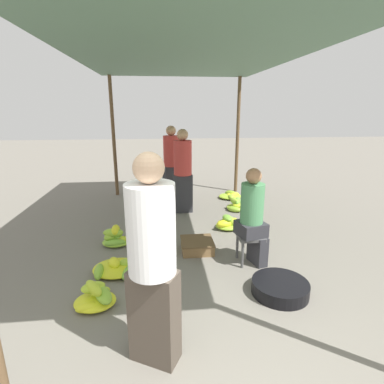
# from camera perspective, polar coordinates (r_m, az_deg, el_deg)

# --- Properties ---
(canopy_post_back_left) EXTENTS (0.08, 0.08, 2.74)m
(canopy_post_back_left) POSITION_cam_1_polar(r_m,az_deg,el_deg) (7.28, -14.70, 9.96)
(canopy_post_back_left) COLOR brown
(canopy_post_back_left) RESTS_ON ground
(canopy_post_back_right) EXTENTS (0.08, 0.08, 2.74)m
(canopy_post_back_right) POSITION_cam_1_polar(r_m,az_deg,el_deg) (7.44, 8.67, 10.39)
(canopy_post_back_right) COLOR brown
(canopy_post_back_right) RESTS_ON ground
(canopy_tarp) EXTENTS (3.34, 5.91, 0.04)m
(canopy_tarp) POSITION_cam_1_polar(r_m,az_deg,el_deg) (4.50, -0.96, 25.10)
(canopy_tarp) COLOR #567A60
(canopy_tarp) RESTS_ON canopy_post_front_left
(vendor_foreground) EXTENTS (0.50, 0.50, 1.73)m
(vendor_foreground) POSITION_cam_1_polar(r_m,az_deg,el_deg) (2.35, -7.57, -12.85)
(vendor_foreground) COLOR #4C4238
(vendor_foreground) RESTS_ON ground
(stool) EXTENTS (0.34, 0.34, 0.40)m
(stool) POSITION_cam_1_polar(r_m,az_deg,el_deg) (4.12, 11.02, -9.01)
(stool) COLOR #4C4C4C
(stool) RESTS_ON ground
(vendor_seated) EXTENTS (0.42, 0.42, 1.30)m
(vendor_seated) POSITION_cam_1_polar(r_m,az_deg,el_deg) (3.99, 11.55, -4.41)
(vendor_seated) COLOR #2D2D33
(vendor_seated) RESTS_ON ground
(basin_black) EXTENTS (0.63, 0.63, 0.15)m
(basin_black) POSITION_cam_1_polar(r_m,az_deg,el_deg) (3.67, 16.43, -17.07)
(basin_black) COLOR black
(basin_black) RESTS_ON ground
(banana_pile_left_0) EXTENTS (0.46, 0.47, 0.28)m
(banana_pile_left_0) POSITION_cam_1_polar(r_m,az_deg,el_deg) (3.50, -17.72, -18.42)
(banana_pile_left_0) COLOR yellow
(banana_pile_left_0) RESTS_ON ground
(banana_pile_left_1) EXTENTS (0.64, 0.58, 0.18)m
(banana_pile_left_1) POSITION_cam_1_polar(r_m,az_deg,el_deg) (4.04, -13.98, -13.82)
(banana_pile_left_1) COLOR #98C131
(banana_pile_left_1) RESTS_ON ground
(banana_pile_left_2) EXTENTS (0.42, 0.38, 0.32)m
(banana_pile_left_2) POSITION_cam_1_polar(r_m,az_deg,el_deg) (4.75, -14.37, -8.42)
(banana_pile_left_2) COLOR #7CB636
(banana_pile_left_2) RESTS_ON ground
(banana_pile_left_3) EXTENTS (0.49, 0.50, 0.18)m
(banana_pile_left_3) POSITION_cam_1_polar(r_m,az_deg,el_deg) (5.38, -9.34, -5.87)
(banana_pile_left_3) COLOR #81B835
(banana_pile_left_3) RESTS_ON ground
(banana_pile_right_0) EXTENTS (0.54, 0.51, 0.25)m
(banana_pile_right_0) POSITION_cam_1_polar(r_m,az_deg,el_deg) (6.25, 8.66, -2.63)
(banana_pile_right_0) COLOR #77B437
(banana_pile_right_0) RESTS_ON ground
(banana_pile_right_1) EXTENTS (0.45, 0.44, 0.25)m
(banana_pile_right_1) POSITION_cam_1_polar(r_m,az_deg,el_deg) (5.27, 6.95, -5.90)
(banana_pile_right_1) COLOR yellow
(banana_pile_right_1) RESTS_ON ground
(banana_pile_right_2) EXTENTS (0.53, 0.50, 0.18)m
(banana_pile_right_2) POSITION_cam_1_polar(r_m,az_deg,el_deg) (7.03, 7.36, -0.70)
(banana_pile_right_2) COLOR #CBD628
(banana_pile_right_2) RESTS_ON ground
(crate_near) EXTENTS (0.47, 0.47, 0.16)m
(crate_near) POSITION_cam_1_polar(r_m,az_deg,el_deg) (4.46, 0.98, -10.14)
(crate_near) COLOR brown
(crate_near) RESTS_ON ground
(shopper_walking_mid) EXTENTS (0.38, 0.37, 1.65)m
(shopper_walking_mid) POSITION_cam_1_polar(r_m,az_deg,el_deg) (5.88, -1.76, 4.19)
(shopper_walking_mid) COLOR #2D2D33
(shopper_walking_mid) RESTS_ON ground
(shopper_walking_far) EXTENTS (0.46, 0.46, 1.67)m
(shopper_walking_far) POSITION_cam_1_polar(r_m,az_deg,el_deg) (6.77, -3.93, 5.73)
(shopper_walking_far) COLOR #2D2D33
(shopper_walking_far) RESTS_ON ground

